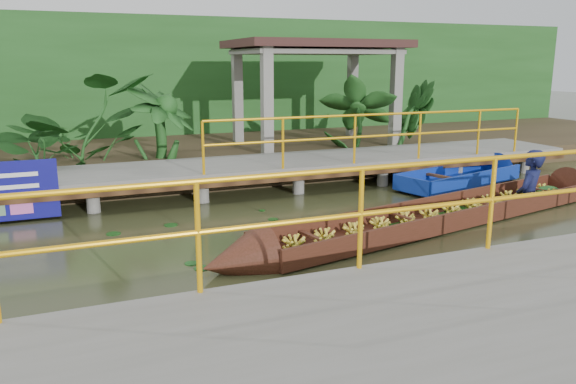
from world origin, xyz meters
name	(u,v)px	position (x,y,z in m)	size (l,w,h in m)	color
ground	(307,235)	(0.00, 0.00, 0.00)	(80.00, 80.00, 0.00)	#2D3319
land_strip	(197,152)	(0.00, 7.50, 0.23)	(30.00, 8.00, 0.45)	#312518
far_dock	(242,168)	(0.02, 3.43, 0.48)	(16.00, 2.06, 1.66)	slate
pavilion	(315,55)	(3.00, 6.30, 2.82)	(4.40, 3.00, 3.00)	slate
foliage_backdrop	(176,83)	(0.00, 10.00, 2.00)	(30.00, 0.80, 4.00)	#1A4516
vendor_boat	(468,200)	(2.99, -0.10, 0.31)	(9.06, 2.75, 2.31)	#351B0E
moored_blue_boat	(482,175)	(5.34, 2.25, 0.16)	(3.76, 1.86, 0.87)	navy
tropical_plants	(149,117)	(-1.56, 5.30, 1.44)	(14.58, 1.58, 1.97)	#1A4516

